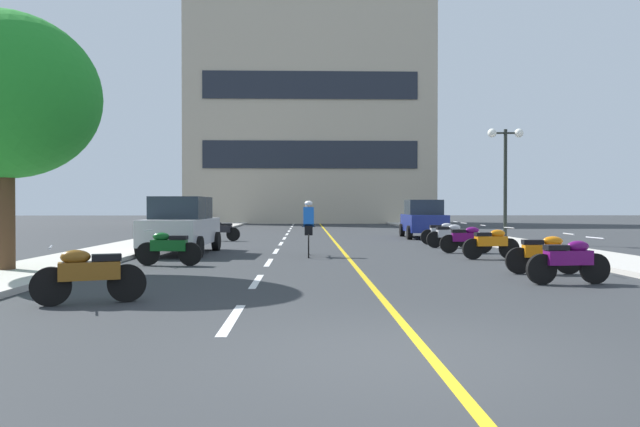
% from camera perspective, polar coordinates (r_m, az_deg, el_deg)
% --- Properties ---
extents(ground_plane, '(140.00, 140.00, 0.00)m').
position_cam_1_polar(ground_plane, '(27.03, 0.72, -2.52)').
color(ground_plane, '#2D3033').
extents(curb_left, '(2.40, 72.00, 0.12)m').
position_cam_1_polar(curb_left, '(30.63, -13.09, -2.04)').
color(curb_left, '#B7B2A8').
rests_on(curb_left, ground).
extents(curb_right, '(2.40, 72.00, 0.12)m').
position_cam_1_polar(curb_right, '(31.10, 13.89, -2.00)').
color(curb_right, '#B7B2A8').
rests_on(curb_right, ground).
extents(lane_dash_0, '(0.14, 2.20, 0.01)m').
position_cam_1_polar(lane_dash_0, '(8.17, -8.46, -10.02)').
color(lane_dash_0, silver).
rests_on(lane_dash_0, ground).
extents(lane_dash_1, '(0.14, 2.20, 0.01)m').
position_cam_1_polar(lane_dash_1, '(12.10, -6.13, -6.51)').
color(lane_dash_1, silver).
rests_on(lane_dash_1, ground).
extents(lane_dash_2, '(0.14, 2.20, 0.01)m').
position_cam_1_polar(lane_dash_2, '(16.07, -4.96, -4.72)').
color(lane_dash_2, silver).
rests_on(lane_dash_2, ground).
extents(lane_dash_3, '(0.14, 2.20, 0.01)m').
position_cam_1_polar(lane_dash_3, '(20.05, -4.26, -3.64)').
color(lane_dash_3, silver).
rests_on(lane_dash_3, ground).
extents(lane_dash_4, '(0.14, 2.20, 0.01)m').
position_cam_1_polar(lane_dash_4, '(24.03, -3.79, -2.91)').
color(lane_dash_4, silver).
rests_on(lane_dash_4, ground).
extents(lane_dash_5, '(0.14, 2.20, 0.01)m').
position_cam_1_polar(lane_dash_5, '(28.02, -3.45, -2.40)').
color(lane_dash_5, silver).
rests_on(lane_dash_5, ground).
extents(lane_dash_6, '(0.14, 2.20, 0.01)m').
position_cam_1_polar(lane_dash_6, '(32.02, -3.20, -2.01)').
color(lane_dash_6, silver).
rests_on(lane_dash_6, ground).
extents(lane_dash_7, '(0.14, 2.20, 0.01)m').
position_cam_1_polar(lane_dash_7, '(36.01, -3.00, -1.71)').
color(lane_dash_7, silver).
rests_on(lane_dash_7, ground).
extents(lane_dash_8, '(0.14, 2.20, 0.01)m').
position_cam_1_polar(lane_dash_8, '(40.01, -2.85, -1.46)').
color(lane_dash_8, silver).
rests_on(lane_dash_8, ground).
extents(lane_dash_9, '(0.14, 2.20, 0.01)m').
position_cam_1_polar(lane_dash_9, '(44.00, -2.72, -1.27)').
color(lane_dash_9, silver).
rests_on(lane_dash_9, ground).
extents(lane_dash_10, '(0.14, 2.20, 0.01)m').
position_cam_1_polar(lane_dash_10, '(48.00, -2.61, -1.10)').
color(lane_dash_10, silver).
rests_on(lane_dash_10, ground).
extents(lane_dash_11, '(0.14, 2.20, 0.01)m').
position_cam_1_polar(lane_dash_11, '(52.00, -2.52, -0.96)').
color(lane_dash_11, silver).
rests_on(lane_dash_11, ground).
extents(centre_line_yellow, '(0.12, 66.00, 0.01)m').
position_cam_1_polar(centre_line_yellow, '(30.03, 0.98, -2.19)').
color(centre_line_yellow, gold).
rests_on(centre_line_yellow, ground).
extents(office_building, '(22.05, 6.49, 19.91)m').
position_cam_1_polar(office_building, '(54.80, -0.96, 9.56)').
color(office_building, '#BCAD93').
rests_on(office_building, ground).
extents(roadside_tree, '(4.08, 4.08, 5.69)m').
position_cam_1_polar(roadside_tree, '(15.03, -28.05, 9.96)').
color(roadside_tree, '#4C331E').
rests_on(roadside_tree, curb_left).
extents(street_lamp_mid, '(1.46, 0.36, 4.55)m').
position_cam_1_polar(street_lamp_mid, '(25.22, 17.44, 5.18)').
color(street_lamp_mid, black).
rests_on(street_lamp_mid, curb_right).
extents(parked_car_near, '(2.05, 4.26, 1.82)m').
position_cam_1_polar(parked_car_near, '(19.37, -13.21, -1.10)').
color(parked_car_near, black).
rests_on(parked_car_near, ground).
extents(parked_car_mid, '(2.06, 4.27, 1.82)m').
position_cam_1_polar(parked_car_mid, '(28.72, 9.94, -0.51)').
color(parked_car_mid, black).
rests_on(parked_car_mid, ground).
extents(motorcycle_0, '(1.63, 0.81, 0.92)m').
position_cam_1_polar(motorcycle_0, '(9.89, -21.41, -5.43)').
color(motorcycle_0, black).
rests_on(motorcycle_0, ground).
extents(motorcycle_1, '(1.70, 0.60, 0.92)m').
position_cam_1_polar(motorcycle_1, '(12.52, 22.87, -4.15)').
color(motorcycle_1, black).
rests_on(motorcycle_1, ground).
extents(motorcycle_2, '(1.70, 0.60, 0.92)m').
position_cam_1_polar(motorcycle_2, '(14.18, 20.81, -3.58)').
color(motorcycle_2, black).
rests_on(motorcycle_2, ground).
extents(motorcycle_3, '(1.70, 0.60, 0.92)m').
position_cam_1_polar(motorcycle_3, '(15.61, -14.39, -3.17)').
color(motorcycle_3, black).
rests_on(motorcycle_3, ground).
extents(motorcycle_4, '(1.70, 0.60, 0.92)m').
position_cam_1_polar(motorcycle_4, '(17.67, 16.20, -2.72)').
color(motorcycle_4, black).
rests_on(motorcycle_4, ground).
extents(motorcycle_5, '(1.70, 0.60, 0.92)m').
position_cam_1_polar(motorcycle_5, '(19.72, 13.94, -2.36)').
color(motorcycle_5, black).
rests_on(motorcycle_5, ground).
extents(motorcycle_6, '(1.70, 0.60, 0.92)m').
position_cam_1_polar(motorcycle_6, '(22.17, 12.38, -2.02)').
color(motorcycle_6, black).
rests_on(motorcycle_6, ground).
extents(motorcycle_7, '(1.70, 0.60, 0.92)m').
position_cam_1_polar(motorcycle_7, '(23.96, 11.69, -1.81)').
color(motorcycle_7, black).
rests_on(motorcycle_7, ground).
extents(motorcycle_8, '(1.67, 0.69, 0.92)m').
position_cam_1_polar(motorcycle_8, '(26.18, -9.52, -1.59)').
color(motorcycle_8, black).
rests_on(motorcycle_8, ground).
extents(cyclist_rider, '(0.42, 1.77, 1.71)m').
position_cam_1_polar(cyclist_rider, '(17.93, -1.11, -1.32)').
color(cyclist_rider, black).
rests_on(cyclist_rider, ground).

